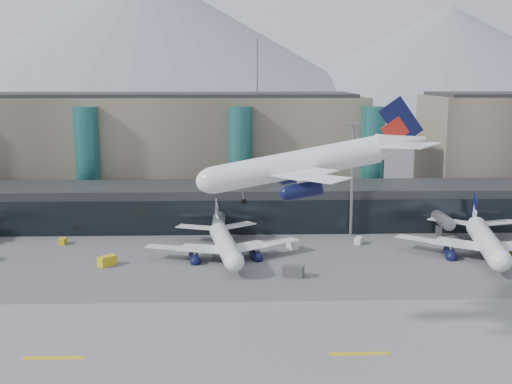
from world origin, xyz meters
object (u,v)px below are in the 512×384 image
Objects in this scene: jet_parked_mid at (223,236)px; jet_parked_right at (484,232)px; veh_h at (107,261)px; veh_d at (358,241)px; veh_c at (293,271)px; veh_b at (62,241)px; hero_jet at (319,155)px; veh_g at (292,245)px; lightmast_mid at (352,173)px.

jet_parked_mid is 53.19m from jet_parked_right.
jet_parked_right is 10.87× the size of veh_h.
veh_h is at bearing 130.97° from veh_d.
jet_parked_right is at bearing 36.43° from veh_c.
veh_c is 27.54m from veh_d.
veh_b is 53.71m from veh_c.
jet_parked_mid is (-13.36, 43.85, -21.98)m from hero_jet.
veh_d is 0.94× the size of veh_g.
jet_parked_mid is at bearing 130.68° from veh_d.
hero_jet is at bearing -137.09° from veh_b.
hero_jet reaches higher than veh_g.
lightmast_mid is 11.58× the size of veh_b.
jet_parked_mid reaches higher than veh_h.
hero_jet is 11.71× the size of veh_g.
veh_d is 53.34m from veh_h.
lightmast_mid reaches higher than jet_parked_mid.
jet_parked_right is at bearing -98.92° from jet_parked_mid.
veh_h is (-36.73, -11.04, 0.16)m from veh_g.
jet_parked_mid is 23.36m from veh_h.
hero_jet is at bearing -71.95° from veh_c.
veh_d is at bearing 82.33° from jet_parked_right.
jet_parked_right reaches higher than veh_b.
veh_c is 1.46× the size of veh_d.
lightmast_mid is 0.81× the size of hero_jet.
lightmast_mid is at bearing -69.99° from jet_parked_mid.
veh_g is (-14.32, -11.01, -13.63)m from lightmast_mid.
hero_jet is at bearing -171.56° from veh_d.
veh_d is (-24.07, 8.33, -3.80)m from jet_parked_right.
veh_d is (29.12, 7.98, -3.32)m from jet_parked_mid.
veh_h is (-35.22, 7.94, -0.09)m from veh_c.
hero_jet is 12.42× the size of veh_d.
jet_parked_mid is at bearing 109.25° from hero_jet.
veh_h is at bearing -175.43° from veh_c.
veh_c is (-0.40, 29.53, -24.99)m from hero_jet.
veh_b is 0.59× the size of veh_c.
jet_parked_right is 9.98× the size of veh_c.
jet_parked_mid reaches higher than veh_d.
veh_d is (64.16, -1.78, 0.09)m from veh_b.
lightmast_mid is 62.57m from hero_jet.
hero_jet is 54.69m from veh_g.
veh_b is (-63.83, -5.90, -13.78)m from lightmast_mid.
hero_jet is (-15.43, -59.52, 11.60)m from lightmast_mid.
veh_b is at bearing -174.72° from lightmast_mid.
veh_g is at bearing 128.13° from veh_d.
veh_b is at bearing 170.63° from veh_c.
veh_g is (1.11, 48.51, -25.23)m from hero_jet.
lightmast_mid is at bearing -24.78° from veh_h.
lightmast_mid is 0.78× the size of jet_parked_mid.
veh_c is (-40.22, -13.97, -3.49)m from jet_parked_right.
jet_parked_mid is 12.98× the size of veh_d.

